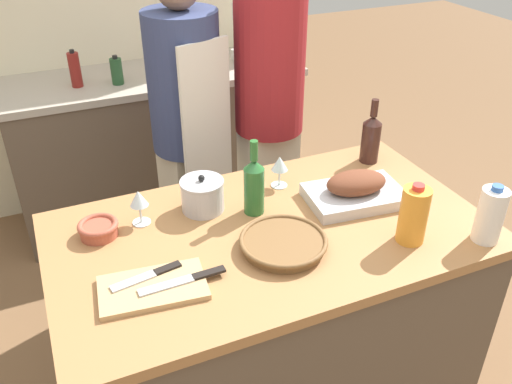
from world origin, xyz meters
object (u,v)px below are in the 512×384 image
wicker_basket (283,243)px  cutting_board (153,288)px  stock_pot (202,195)px  person_cook_guest (269,104)px  juice_jug (413,215)px  wine_bottle_green (371,138)px  knife_chef (186,280)px  wine_glass_left (139,200)px  condiment_bottle_short (75,70)px  wine_glass_right (280,165)px  knife_paring (149,275)px  person_cook_aproned (188,125)px  wine_bottle_dark (254,185)px  roasting_pan (355,190)px  mixing_bowl (98,228)px  condiment_bottle_tall (117,71)px  milk_jug (490,215)px  stand_mixer (248,37)px

wicker_basket → cutting_board: bearing=-176.3°
stock_pot → person_cook_guest: person_cook_guest is taller
stock_pot → juice_jug: bearing=-38.5°
wine_bottle_green → knife_chef: size_ratio=1.02×
wine_bottle_green → wine_glass_left: wine_bottle_green is taller
condiment_bottle_short → wine_glass_left: bearing=-89.1°
juice_jug → wine_glass_right: (-0.25, 0.50, -0.01)m
condiment_bottle_short → knife_chef: bearing=-87.8°
knife_paring → stock_pot: bearing=48.3°
person_cook_guest → person_cook_aproned: bearing=159.0°
juice_jug → wine_bottle_dark: bearing=138.1°
roasting_pan → person_cook_aproned: (-0.38, 0.89, -0.03)m
wine_bottle_green → wine_glass_right: wine_bottle_green is taller
knife_chef → condiment_bottle_short: (-0.07, 1.78, 0.11)m
mixing_bowl → knife_chef: mixing_bowl is taller
cutting_board → wine_bottle_green: wine_bottle_green is taller
cutting_board → person_cook_aproned: size_ratio=0.21×
person_cook_aproned → mixing_bowl: bearing=-144.6°
mixing_bowl → wine_bottle_green: bearing=4.5°
mixing_bowl → juice_jug: (0.96, -0.45, 0.07)m
cutting_board → wine_bottle_dark: size_ratio=1.17×
wine_glass_left → condiment_bottle_short: 1.39m
wine_bottle_dark → juice_jug: bearing=-41.9°
wine_bottle_green → wine_bottle_dark: wine_bottle_dark is taller
condiment_bottle_tall → mixing_bowl: bearing=-104.1°
wine_bottle_green → roasting_pan: bearing=-132.3°
condiment_bottle_tall → person_cook_guest: bearing=-49.6°
wine_bottle_green → wine_glass_right: (-0.44, -0.04, -0.02)m
wicker_basket → wine_bottle_green: size_ratio=1.06×
juice_jug → person_cook_aproned: 1.25m
juice_jug → wine_glass_left: size_ratio=1.64×
stock_pot → person_cook_aproned: person_cook_aproned is taller
mixing_bowl → milk_jug: bearing=-24.5°
mixing_bowl → wine_bottle_dark: bearing=-7.8°
condiment_bottle_tall → wine_bottle_green: bearing=-57.4°
person_cook_aproned → wicker_basket: bearing=-107.7°
cutting_board → knife_paring: (0.00, 0.05, 0.01)m
stand_mixer → wine_glass_left: bearing=-125.3°
wine_bottle_green → person_cook_guest: (-0.21, 0.56, -0.03)m
cutting_board → juice_jug: 0.87m
mixing_bowl → juice_jug: bearing=-24.9°
cutting_board → mixing_bowl: size_ratio=2.44×
wicker_basket → wine_bottle_green: (0.61, 0.41, 0.09)m
wicker_basket → cutting_board: 0.45m
wine_glass_left → knife_paring: 0.33m
mixing_bowl → condiment_bottle_tall: bearing=75.9°
condiment_bottle_short → person_cook_aproned: size_ratio=0.13×
wicker_basket → condiment_bottle_tall: condiment_bottle_tall is taller
roasting_pan → wine_bottle_dark: bearing=167.3°
wine_glass_right → condiment_bottle_short: bearing=113.3°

